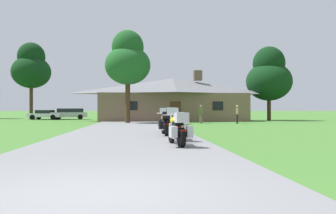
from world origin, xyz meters
TOP-DOWN VIEW (x-y plane):
  - ground_plane at (0.00, 20.00)m, footprint 500.00×500.00m
  - asphalt_driveway at (0.00, 18.00)m, footprint 6.40×80.00m
  - motorcycle_yellow_nearest_to_camera at (1.86, 6.28)m, footprint 0.89×2.08m
  - motorcycle_black_second_in_row at (2.08, 8.34)m, footprint 0.72×2.08m
  - motorcycle_orange_third_in_row at (1.80, 10.99)m, footprint 0.77×2.08m
  - motorcycle_black_farthest_in_row at (1.91, 13.17)m, footprint 0.74×2.08m
  - stone_lodge at (4.23, 32.72)m, footprint 16.76×6.60m
  - bystander_olive_shirt_near_lodge at (6.18, 25.72)m, footprint 0.47×0.38m
  - bystander_tan_shirt_beside_signpost at (9.35, 24.94)m, footprint 0.29×0.54m
  - tree_right_of_lodge at (15.57, 33.31)m, footprint 5.26×5.26m
  - tree_by_lodge_front at (-0.52, 26.09)m, footprint 4.15×4.15m
  - tree_left_far at (-13.52, 40.38)m, footprint 4.96×4.96m
  - parked_silver_suv_far_left at (-8.38, 39.05)m, footprint 4.83×2.53m
  - parked_white_sedan_far_left at (-11.22, 38.65)m, footprint 4.42×2.44m

SIDE VIEW (x-z plane):
  - ground_plane at x=0.00m, z-range 0.00..0.00m
  - asphalt_driveway at x=0.00m, z-range 0.00..0.06m
  - motorcycle_yellow_nearest_to_camera at x=1.86m, z-range -0.04..1.26m
  - motorcycle_black_second_in_row at x=2.08m, z-range -0.04..1.26m
  - motorcycle_orange_third_in_row at x=1.80m, z-range -0.04..1.26m
  - motorcycle_black_farthest_in_row at x=1.91m, z-range -0.04..1.26m
  - parked_white_sedan_far_left at x=-11.22m, z-range 0.04..1.24m
  - parked_silver_suv_far_left at x=-8.38m, z-range 0.08..1.48m
  - bystander_tan_shirt_beside_signpost at x=9.35m, z-range 0.10..1.76m
  - bystander_olive_shirt_near_lodge at x=6.18m, z-range 0.11..1.79m
  - stone_lodge at x=4.23m, z-range -0.38..5.28m
  - tree_right_of_lodge at x=15.57m, z-range 0.85..9.46m
  - tree_by_lodge_front at x=-0.52m, z-range 1.52..10.04m
  - tree_left_far at x=-13.52m, z-range 1.73..11.73m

